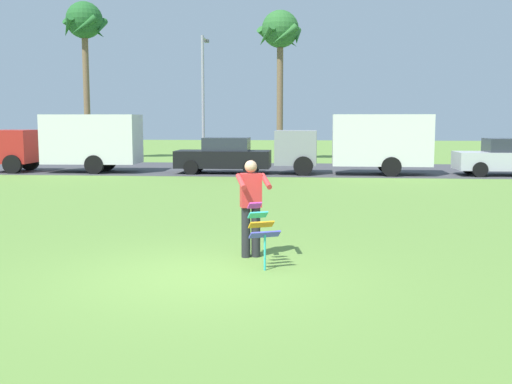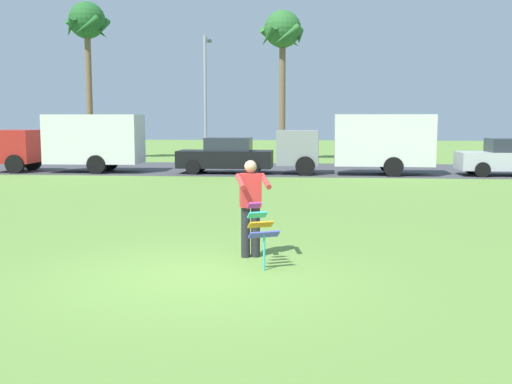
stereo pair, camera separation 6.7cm
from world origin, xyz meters
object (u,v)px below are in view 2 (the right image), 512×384
object	(u,v)px
person_kite_flyer	(251,204)
parked_car_black	(226,156)
parked_truck_red_cab	(77,141)
parked_car_silver	(509,158)
kite_held	(261,226)
parked_truck_grey_van	(364,142)
streetlight_pole	(206,90)
palm_tree_right_near	(283,36)
palm_tree_left_near	(87,28)

from	to	relation	value
person_kite_flyer	parked_car_black	size ratio (longest dim) A/B	0.41
person_kite_flyer	parked_truck_red_cab	world-z (taller)	parked_truck_red_cab
parked_truck_red_cab	parked_car_silver	world-z (taller)	parked_truck_red_cab
kite_held	parked_truck_grey_van	size ratio (longest dim) A/B	0.16
parked_truck_red_cab	parked_car_black	world-z (taller)	parked_truck_red_cab
parked_car_black	streetlight_pole	world-z (taller)	streetlight_pole
palm_tree_right_near	parked_car_black	bearing A→B (deg)	-103.64
parked_truck_grey_van	palm_tree_right_near	size ratio (longest dim) A/B	0.79
parked_car_black	parked_car_silver	bearing A→B (deg)	0.01
parked_truck_grey_van	palm_tree_right_near	world-z (taller)	palm_tree_right_near
parked_car_silver	palm_tree_left_near	bearing A→B (deg)	159.30
person_kite_flyer	palm_tree_right_near	size ratio (longest dim) A/B	0.20
kite_held	parked_truck_red_cab	size ratio (longest dim) A/B	0.16
parked_truck_grey_van	person_kite_flyer	bearing A→B (deg)	-100.90
parked_truck_red_cab	streetlight_pole	bearing A→B (deg)	57.34
parked_truck_grey_van	streetlight_pole	bearing A→B (deg)	138.61
parked_car_black	palm_tree_left_near	bearing A→B (deg)	138.69
kite_held	streetlight_pole	bearing A→B (deg)	102.10
person_kite_flyer	kite_held	size ratio (longest dim) A/B	1.62
streetlight_pole	parked_car_silver	bearing A→B (deg)	-26.82
palm_tree_right_near	streetlight_pole	bearing A→B (deg)	-165.07
person_kite_flyer	parked_truck_red_cab	distance (m)	19.32
person_kite_flyer	palm_tree_left_near	world-z (taller)	palm_tree_left_near
person_kite_flyer	parked_car_black	xyz separation A→B (m)	(-2.88, 16.68, -0.18)
streetlight_pole	palm_tree_left_near	bearing A→B (deg)	173.36
parked_car_black	palm_tree_left_near	world-z (taller)	palm_tree_left_near
parked_truck_red_cab	parked_car_silver	xyz separation A→B (m)	(19.11, 0.00, -0.64)
parked_truck_red_cab	parked_truck_grey_van	distance (m)	12.96
palm_tree_left_near	palm_tree_right_near	world-z (taller)	palm_tree_left_near
parked_truck_red_cab	parked_truck_grey_van	xyz separation A→B (m)	(12.96, 0.00, 0.00)
parked_car_black	kite_held	bearing A→B (deg)	-79.86
person_kite_flyer	parked_car_silver	xyz separation A→B (m)	(9.36, 16.68, -0.18)
streetlight_pole	parked_truck_red_cab	bearing A→B (deg)	-122.66
parked_car_black	streetlight_pole	bearing A→B (deg)	106.69
palm_tree_left_near	streetlight_pole	size ratio (longest dim) A/B	1.30
kite_held	parked_car_silver	bearing A→B (deg)	62.44
person_kite_flyer	parked_car_silver	distance (m)	19.13
parked_car_silver	palm_tree_right_near	size ratio (longest dim) A/B	0.50
parked_truck_red_cab	palm_tree_right_near	distance (m)	13.52
person_kite_flyer	parked_car_silver	bearing A→B (deg)	60.70
parked_car_black	parked_car_silver	xyz separation A→B (m)	(12.24, 0.00, 0.00)
parked_car_silver	streetlight_pole	bearing A→B (deg)	153.18
parked_truck_red_cab	parked_car_silver	distance (m)	19.12
parked_truck_red_cab	streetlight_pole	distance (m)	9.05
palm_tree_left_near	kite_held	bearing A→B (deg)	-64.22
person_kite_flyer	parked_car_black	world-z (taller)	person_kite_flyer
parked_car_black	palm_tree_left_near	xyz separation A→B (m)	(-9.24, 8.12, 6.88)
kite_held	palm_tree_right_near	distance (m)	26.70
parked_car_silver	palm_tree_right_near	distance (m)	14.66
parked_truck_red_cab	parked_truck_grey_van	bearing A→B (deg)	0.01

